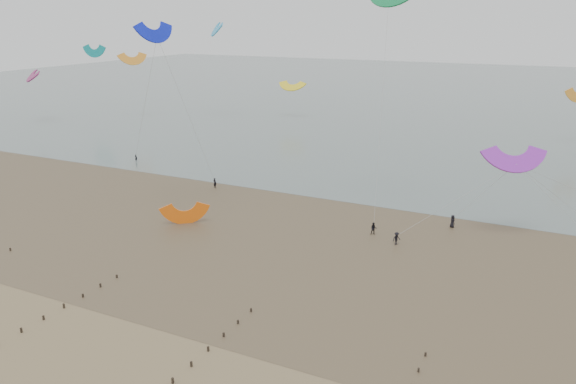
% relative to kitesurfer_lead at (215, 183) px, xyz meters
% --- Properties ---
extents(ground, '(500.00, 500.00, 0.00)m').
position_rel_kitesurfer_lead_xyz_m(ground, '(23.48, -47.38, -0.91)').
color(ground, brown).
rests_on(ground, ground).
extents(sea_and_shore, '(500.00, 665.00, 0.03)m').
position_rel_kitesurfer_lead_xyz_m(sea_and_shore, '(19.40, -12.98, -0.90)').
color(sea_and_shore, '#475654').
rests_on(sea_and_shore, ground).
extents(kitesurfer_lead, '(0.73, 0.54, 1.83)m').
position_rel_kitesurfer_lead_xyz_m(kitesurfer_lead, '(0.00, 0.00, 0.00)').
color(kitesurfer_lead, black).
rests_on(kitesurfer_lead, ground).
extents(kitesurfers, '(124.08, 20.99, 1.87)m').
position_rel_kitesurfer_lead_xyz_m(kitesurfers, '(53.40, -1.26, -0.05)').
color(kitesurfers, black).
rests_on(kitesurfers, ground).
extents(grounded_kite, '(7.67, 7.49, 3.33)m').
position_rel_kitesurfer_lead_xyz_m(grounded_kite, '(5.95, -17.04, -0.91)').
color(grounded_kite, orange).
rests_on(grounded_kite, ground).
extents(kites_airborne, '(249.66, 126.24, 35.19)m').
position_rel_kitesurfer_lead_xyz_m(kites_airborne, '(4.98, 41.85, 22.35)').
color(kites_airborne, yellow).
rests_on(kites_airborne, ground).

